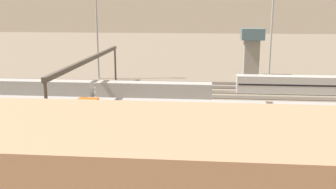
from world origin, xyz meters
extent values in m
plane|color=#756B5B|center=(0.00, 0.00, 0.00)|extent=(400.00, 400.00, 0.00)
cube|color=#3D3833|center=(0.00, -20.00, 0.06)|extent=(140.00, 2.80, 0.12)
cube|color=#3D3833|center=(0.00, -15.00, 0.06)|extent=(140.00, 2.80, 0.12)
cube|color=#4C443D|center=(0.00, -10.00, 0.06)|extent=(140.00, 2.80, 0.12)
cube|color=#4C443D|center=(0.00, -5.00, 0.06)|extent=(140.00, 2.80, 0.12)
cube|color=#3D3833|center=(0.00, 0.00, 0.06)|extent=(140.00, 2.80, 0.12)
cube|color=#4C443D|center=(0.00, 5.00, 0.06)|extent=(140.00, 2.80, 0.12)
cube|color=#4C443D|center=(0.00, 10.00, 0.06)|extent=(140.00, 2.80, 0.12)
cube|color=#3D3833|center=(0.00, 15.00, 0.06)|extent=(140.00, 2.80, 0.12)
cube|color=#3D3833|center=(0.00, 20.00, 0.06)|extent=(140.00, 2.80, 0.12)
cube|color=#B7BABF|center=(9.19, 0.00, 2.02)|extent=(23.00, 3.00, 3.80)
cube|color=#B7BABF|center=(33.39, 0.00, 2.02)|extent=(23.00, 3.00, 3.80)
cube|color=silver|center=(-19.41, -10.00, 2.02)|extent=(23.00, 3.00, 3.80)
cube|color=black|center=(-19.41, -10.00, 2.14)|extent=(22.40, 3.06, 0.36)
cube|color=#A8AAB2|center=(0.97, 15.00, 2.02)|extent=(23.00, 3.00, 3.80)
cube|color=#A8AAB2|center=(25.17, 15.00, 2.02)|extent=(23.00, 3.00, 3.80)
cube|color=#D85914|center=(13.70, 20.00, 1.92)|extent=(10.00, 3.00, 3.60)
cube|color=#D85914|center=(16.70, 20.00, 4.42)|extent=(3.00, 2.70, 1.40)
cylinder|color=#9EA0A5|center=(26.95, -23.55, 15.10)|extent=(0.44, 0.44, 30.20)
cylinder|color=#9EA0A5|center=(-16.94, -22.79, 12.45)|extent=(0.44, 0.44, 24.90)
cylinder|color=#4C4742|center=(22.12, -22.10, 4.00)|extent=(0.50, 0.50, 8.00)
cylinder|color=#4C4742|center=(22.12, 22.10, 4.00)|extent=(0.50, 0.50, 8.00)
cube|color=#4C4742|center=(22.12, 0.00, 8.40)|extent=(0.70, 45.00, 0.80)
cube|color=tan|center=(11.66, 45.82, 4.87)|extent=(53.30, 14.50, 9.74)
cube|color=gray|center=(-13.33, -31.00, 4.99)|extent=(4.00, 4.00, 9.97)
cube|color=slate|center=(-13.33, -31.00, 11.47)|extent=(6.00, 6.00, 3.00)
camera|label=1|loc=(-0.70, 74.72, 18.77)|focal=41.29mm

